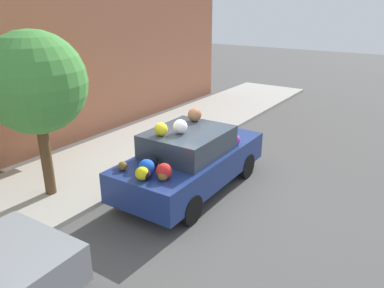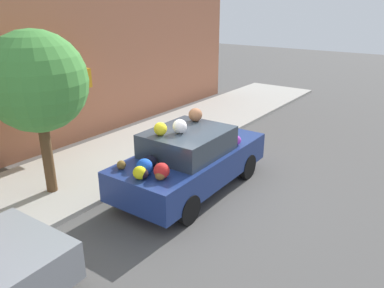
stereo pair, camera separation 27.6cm
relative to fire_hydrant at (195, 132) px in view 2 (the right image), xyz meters
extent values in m
plane|color=#565451|center=(-2.42, -1.51, -0.46)|extent=(60.00, 60.00, 0.00)
cube|color=#B2ADA3|center=(-2.42, 1.19, -0.40)|extent=(24.00, 3.20, 0.11)
cube|color=#B26B4C|center=(-2.42, 3.44, 1.81)|extent=(18.00, 0.30, 4.53)
cube|color=orange|center=(-3.78, 2.84, 1.72)|extent=(3.81, 0.90, 0.55)
cylinder|color=brown|center=(-4.58, 0.84, 0.56)|extent=(0.24, 0.24, 1.81)
sphere|color=#47933D|center=(-4.58, 0.84, 2.22)|extent=(2.16, 2.16, 2.16)
cylinder|color=#B2B2B7|center=(0.00, 0.00, -0.07)|extent=(0.20, 0.20, 0.55)
sphere|color=#B2B2B7|center=(0.00, 0.00, 0.26)|extent=(0.18, 0.18, 0.18)
cube|color=navy|center=(-2.42, -1.63, 0.20)|extent=(4.20, 1.83, 0.67)
cube|color=#333D47|center=(-2.58, -1.63, 0.81)|extent=(1.90, 1.59, 0.54)
cylinder|color=black|center=(-1.13, -0.80, -0.14)|extent=(0.64, 0.19, 0.64)
cylinder|color=black|center=(-1.11, -2.43, -0.14)|extent=(0.64, 0.19, 0.64)
cylinder|color=black|center=(-3.72, -0.83, -0.14)|extent=(0.64, 0.19, 0.64)
cylinder|color=black|center=(-3.70, -2.46, -0.14)|extent=(0.64, 0.19, 0.64)
ellipsoid|color=black|center=(-1.56, -1.21, 0.62)|extent=(0.36, 0.31, 0.17)
ellipsoid|color=#915B3B|center=(-1.91, -1.36, 1.24)|extent=(0.40, 0.39, 0.33)
ellipsoid|color=black|center=(-4.17, -1.70, 0.65)|extent=(0.36, 0.40, 0.22)
ellipsoid|color=black|center=(-3.73, -1.48, 0.67)|extent=(0.34, 0.33, 0.28)
ellipsoid|color=green|center=(-0.78, -1.13, 0.60)|extent=(0.18, 0.14, 0.14)
sphere|color=black|center=(-1.11, -1.77, 0.66)|extent=(0.27, 0.27, 0.25)
sphere|color=#AC3DC4|center=(-1.47, -2.28, 0.65)|extent=(0.32, 0.32, 0.23)
sphere|color=yellow|center=(-3.19, -1.35, 1.22)|extent=(0.38, 0.38, 0.29)
sphere|color=brown|center=(-4.12, -1.06, 0.63)|extent=(0.20, 0.20, 0.19)
ellipsoid|color=yellow|center=(-4.23, -1.69, 0.67)|extent=(0.29, 0.31, 0.26)
ellipsoid|color=red|center=(-1.50, -1.30, 0.72)|extent=(0.48, 0.46, 0.37)
sphere|color=white|center=(-2.84, -1.60, 1.23)|extent=(0.43, 0.43, 0.31)
ellipsoid|color=brown|center=(-3.68, -1.56, 0.62)|extent=(0.22, 0.21, 0.17)
sphere|color=#986129|center=(-4.04, -2.04, 0.64)|extent=(0.29, 0.29, 0.21)
sphere|color=orange|center=(-1.53, -1.81, 0.69)|extent=(0.39, 0.39, 0.32)
sphere|color=blue|center=(-4.03, -1.62, 0.70)|extent=(0.42, 0.42, 0.34)
sphere|color=red|center=(-3.96, -2.01, 0.69)|extent=(0.43, 0.43, 0.32)
camera|label=1|loc=(-9.16, -6.16, 3.77)|focal=35.00mm
camera|label=2|loc=(-9.00, -6.39, 3.77)|focal=35.00mm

